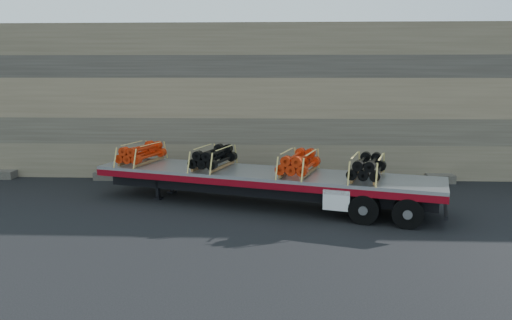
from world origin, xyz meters
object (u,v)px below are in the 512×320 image
Objects in this scene: bundle_front at (142,154)px; bundle_rear at (367,168)px; trailer at (263,188)px; bundle_midfront at (213,158)px; bundle_midrear at (299,163)px.

bundle_rear is (8.48, -2.62, 0.01)m from bundle_front.
bundle_midfront is (-1.89, 0.58, 1.02)m from trailer.
trailer is 3.89m from bundle_rear.
bundle_midrear is at bearing 0.00° from bundle_midfront.
bundle_rear is (2.30, -0.71, -0.01)m from bundle_midrear.
bundle_midrear is 1.02× the size of bundle_rear.
bundle_midfront is 0.98× the size of bundle_midrear.
bundle_front is 8.87m from bundle_rear.
bundle_midfront is (3.00, -0.93, 0.01)m from bundle_front.
bundle_rear is (3.58, -1.11, 1.02)m from trailer.
bundle_midrear is 2.40m from bundle_rear.
bundle_midrear reaches higher than bundle_front.
trailer is 6.04× the size of bundle_front.
bundle_front is at bearing -180.00° from bundle_midfront.
trailer is 5.83× the size of bundle_midrear.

